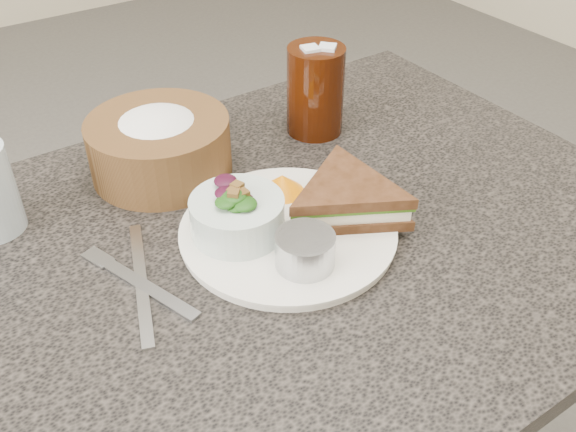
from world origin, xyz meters
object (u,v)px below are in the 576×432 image
at_px(dining_table, 273,423).
at_px(salad_bowl, 237,210).
at_px(sandwich, 347,198).
at_px(dressing_ramekin, 305,250).
at_px(bread_basket, 159,137).
at_px(dinner_plate, 288,232).
at_px(cola_glass, 315,87).

relative_size(dining_table, salad_bowl, 8.89).
bearing_deg(sandwich, dining_table, -164.01).
xyz_separation_m(sandwich, dressing_ramekin, (-0.10, -0.05, -0.00)).
xyz_separation_m(salad_bowl, bread_basket, (-0.01, 0.19, 0.01)).
bearing_deg(dinner_plate, dining_table, 163.82).
bearing_deg(dinner_plate, sandwich, -11.59).
xyz_separation_m(dinner_plate, dressing_ramekin, (-0.02, -0.06, 0.03)).
relative_size(dining_table, bread_basket, 5.17).
distance_m(dining_table, dinner_plate, 0.38).
bearing_deg(cola_glass, dining_table, -137.85).
distance_m(dinner_plate, sandwich, 0.08).
bearing_deg(dining_table, bread_basket, 100.90).
xyz_separation_m(dressing_ramekin, cola_glass, (0.20, 0.26, 0.04)).
bearing_deg(dressing_ramekin, dining_table, 92.82).
distance_m(sandwich, salad_bowl, 0.14).
relative_size(salad_bowl, bread_basket, 0.58).
height_order(sandwich, bread_basket, bread_basket).
bearing_deg(sandwich, salad_bowl, -169.91).
xyz_separation_m(dinner_plate, salad_bowl, (-0.05, 0.03, 0.04)).
bearing_deg(dinner_plate, bread_basket, 106.68).
bearing_deg(cola_glass, salad_bowl, -144.94).
height_order(dinner_plate, dressing_ramekin, dressing_ramekin).
height_order(sandwich, salad_bowl, salad_bowl).
height_order(salad_bowl, cola_glass, cola_glass).
bearing_deg(salad_bowl, dinner_plate, -27.78).
bearing_deg(dining_table, dressing_ramekin, -87.18).
bearing_deg(dressing_ramekin, salad_bowl, 109.31).
distance_m(sandwich, dressing_ramekin, 0.11).
relative_size(bread_basket, cola_glass, 1.33).
distance_m(dinner_plate, cola_glass, 0.27).
distance_m(salad_bowl, bread_basket, 0.19).
bearing_deg(dining_table, salad_bowl, 143.99).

